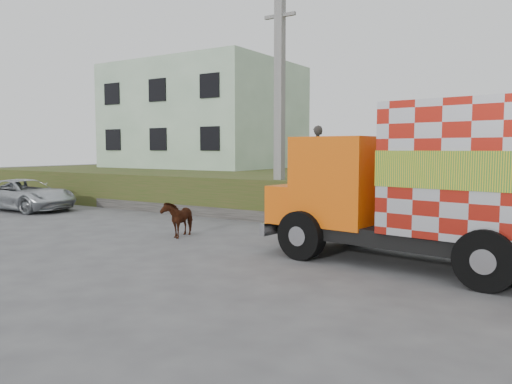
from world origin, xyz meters
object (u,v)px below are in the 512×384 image
Objects in this scene: cow at (178,218)px; pedestrian at (317,153)px; utility_pole at (280,107)px; cargo_truck at (461,185)px; suv at (24,195)px.

pedestrian reaches higher than cow.
cow is (-1.00, -4.27, -3.54)m from utility_pole.
pedestrian is at bearing 147.42° from cargo_truck.
suv is 12.62m from pedestrian.
cow is at bearing -103.15° from utility_pole.
pedestrian is at bearing -80.14° from suv.
suv is at bearing -176.86° from cargo_truck.
cargo_truck is at bearing -99.95° from suv.
cargo_truck is 6.46× the size of cow.
suv is at bearing 157.07° from cow.
pedestrian is (1.32, 0.36, -1.63)m from utility_pole.
utility_pole is 5.63m from cow.
utility_pole is at bearing -80.07° from suv.
utility_pole is at bearing -2.72° from pedestrian.
cow is 0.27× the size of suv.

